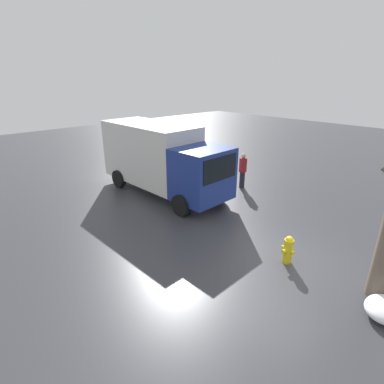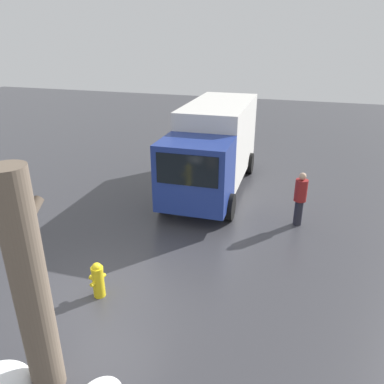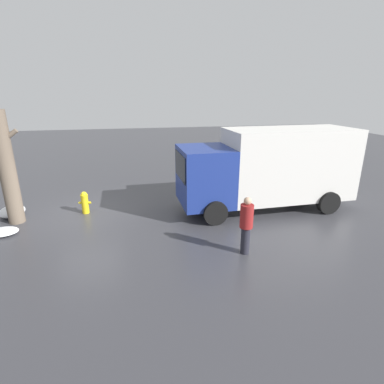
% 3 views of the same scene
% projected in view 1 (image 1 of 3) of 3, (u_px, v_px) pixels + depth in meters
% --- Properties ---
extents(ground_plane, '(60.00, 60.00, 0.00)m').
position_uv_depth(ground_plane, '(286.00, 262.00, 9.23)').
color(ground_plane, '#38383D').
extents(fire_hydrant, '(0.48, 0.39, 0.90)m').
position_uv_depth(fire_hydrant, '(288.00, 249.00, 9.06)').
color(fire_hydrant, yellow).
rests_on(fire_hydrant, ground_plane).
extents(delivery_truck, '(7.07, 2.68, 3.25)m').
position_uv_depth(delivery_truck, '(161.00, 157.00, 14.15)').
color(delivery_truck, navy).
rests_on(delivery_truck, ground_plane).
extents(pedestrian, '(0.39, 0.39, 1.78)m').
position_uv_depth(pedestrian, '(243.00, 169.00, 15.04)').
color(pedestrian, '#23232D').
rests_on(pedestrian, ground_plane).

